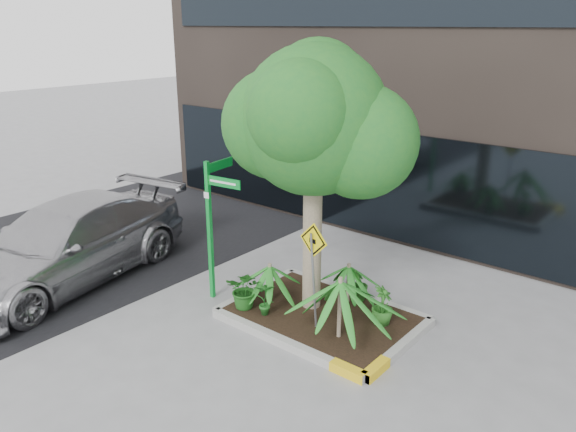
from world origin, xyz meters
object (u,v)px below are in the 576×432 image
Objects in this scene: tree at (315,120)px; street_sign_post at (213,215)px; cattle_sign at (314,259)px; parked_car at (66,243)px.

street_sign_post is at bearing -159.51° from tree.
street_sign_post is 2.36m from cattle_sign.
street_sign_post is (2.93, 1.40, 0.87)m from parked_car.
tree reaches higher than parked_car.
parked_car is (-4.75, -2.08, -2.75)m from tree.
cattle_sign is (2.35, 0.00, -0.24)m from street_sign_post.
cattle_sign is at bearing -7.21° from street_sign_post.
parked_car is at bearing -158.55° from cattle_sign.
street_sign_post reaches higher than parked_car.
cattle_sign is at bearing -52.08° from tree.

